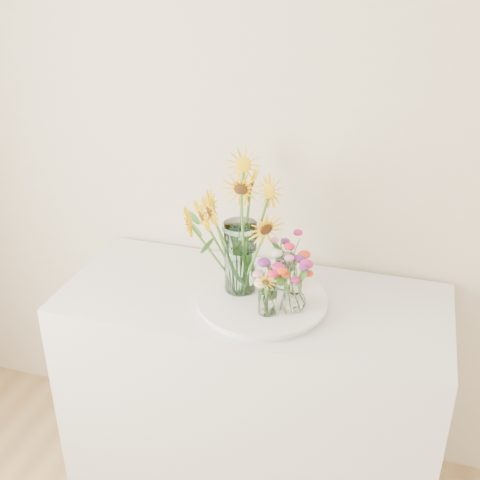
{
  "coord_description": "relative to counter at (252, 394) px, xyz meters",
  "views": [
    {
      "loc": [
        0.09,
        0.14,
        2.06
      ],
      "look_at": [
        -0.42,
        1.87,
        1.15
      ],
      "focal_mm": 45.0,
      "sensor_mm": 36.0,
      "label": 1
    }
  ],
  "objects": [
    {
      "name": "tray",
      "position": [
        0.04,
        -0.04,
        0.46
      ],
      "size": [
        0.44,
        0.44,
        0.02
      ],
      "primitive_type": "cylinder",
      "color": "white",
      "rests_on": "counter"
    },
    {
      "name": "wildflower_posy_c",
      "position": [
        0.1,
        0.06,
        0.58
      ],
      "size": [
        0.2,
        0.2,
        0.22
      ],
      "primitive_type": null,
      "color": "#F43915",
      "rests_on": "tray"
    },
    {
      "name": "counter",
      "position": [
        0.0,
        0.0,
        0.0
      ],
      "size": [
        1.4,
        0.6,
        0.9
      ],
      "primitive_type": "cube",
      "color": "white",
      "rests_on": "ground_plane"
    },
    {
      "name": "wildflower_posy_a",
      "position": [
        0.08,
        -0.13,
        0.57
      ],
      "size": [
        0.17,
        0.17,
        0.2
      ],
      "primitive_type": null,
      "color": "#F43915",
      "rests_on": "tray"
    },
    {
      "name": "sunflower_bouquet",
      "position": [
        -0.05,
        -0.01,
        0.72
      ],
      "size": [
        0.82,
        0.82,
        0.5
      ],
      "primitive_type": null,
      "rotation": [
        0.0,
        0.0,
        -0.3
      ],
      "color": "#FFC305",
      "rests_on": "tray"
    },
    {
      "name": "mason_jar",
      "position": [
        -0.05,
        -0.01,
        0.61
      ],
      "size": [
        0.14,
        0.14,
        0.27
      ],
      "primitive_type": "cylinder",
      "rotation": [
        0.0,
        0.0,
        -0.3
      ],
      "color": "silver",
      "rests_on": "tray"
    },
    {
      "name": "wildflower_posy_b",
      "position": [
        0.17,
        -0.08,
        0.58
      ],
      "size": [
        0.2,
        0.2,
        0.21
      ],
      "primitive_type": null,
      "color": "#F43915",
      "rests_on": "tray"
    },
    {
      "name": "small_vase_c",
      "position": [
        0.1,
        0.06,
        0.54
      ],
      "size": [
        0.09,
        0.09,
        0.13
      ],
      "primitive_type": "cylinder",
      "rotation": [
        0.0,
        0.0,
        -0.17
      ],
      "color": "white",
      "rests_on": "tray"
    },
    {
      "name": "small_vase_b",
      "position": [
        0.17,
        -0.08,
        0.53
      ],
      "size": [
        0.1,
        0.1,
        0.12
      ],
      "primitive_type": null,
      "rotation": [
        0.0,
        0.0,
        0.31
      ],
      "color": "white",
      "rests_on": "tray"
    },
    {
      "name": "small_vase_a",
      "position": [
        0.08,
        -0.13,
        0.53
      ],
      "size": [
        0.08,
        0.08,
        0.11
      ],
      "primitive_type": "cylinder",
      "rotation": [
        0.0,
        0.0,
        -0.41
      ],
      "color": "white",
      "rests_on": "tray"
    }
  ]
}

